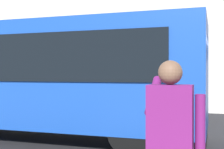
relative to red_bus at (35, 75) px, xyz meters
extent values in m
plane|color=#232326|center=(-3.93, -0.35, -1.68)|extent=(60.00, 60.00, 0.00)
cube|color=#1947AD|center=(-0.02, -0.01, 0.02)|extent=(9.00, 2.50, 2.60)
cube|color=black|center=(-0.02, 1.25, 0.42)|extent=(7.60, 0.06, 1.10)
cylinder|color=black|center=(-3.02, -1.11, -1.18)|extent=(1.00, 0.28, 1.00)
cylinder|color=black|center=(-3.02, 1.09, -1.18)|extent=(1.00, 0.28, 1.00)
cube|color=#6B1960|center=(-4.30, 4.61, -0.38)|extent=(0.40, 0.24, 0.66)
sphere|color=brown|center=(-4.30, 4.61, 0.06)|extent=(0.22, 0.22, 0.22)
cylinder|color=#6B1960|center=(-4.56, 4.61, -0.42)|extent=(0.09, 0.09, 0.58)
cylinder|color=#6B1960|center=(-4.12, 4.45, -0.16)|extent=(0.09, 0.48, 0.37)
cube|color=black|center=(-4.20, 4.31, 0.04)|extent=(0.07, 0.01, 0.14)
camera|label=1|loc=(-4.68, 7.44, 0.05)|focal=50.12mm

